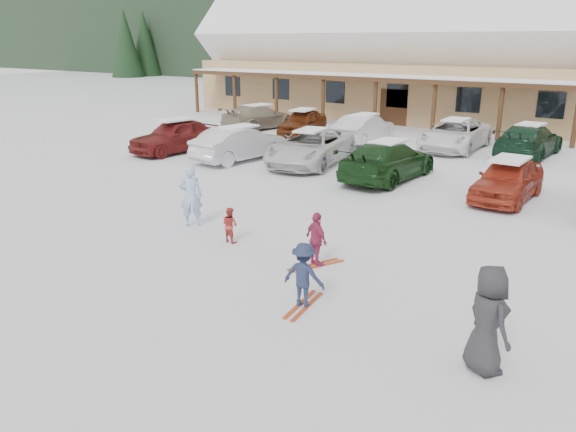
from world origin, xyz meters
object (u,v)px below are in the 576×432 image
Objects in this scene: child_navy at (304,275)px; child_magenta at (317,240)px; parked_car_8 at (303,122)px; parked_car_11 at (529,140)px; parked_car_4 at (508,179)px; parked_car_2 at (311,147)px; parked_car_0 at (176,136)px; parked_car_10 at (455,135)px; toddler_red at (230,225)px; day_lodge at (399,57)px; parked_car_3 at (388,161)px; parked_car_1 at (239,144)px; bystander_dark at (488,320)px; parked_car_7 at (258,117)px; adult_skier at (191,196)px; parked_car_9 at (364,129)px.

child_magenta is (-0.91, 1.93, -0.01)m from child_navy.
parked_car_11 is at bearing -6.07° from parked_car_8.
parked_car_8 reaches higher than parked_car_4.
parked_car_8 is at bearing 116.04° from parked_car_2.
parked_car_11 is at bearing 38.15° from parked_car_0.
parked_car_4 is 8.22m from parked_car_11.
parked_car_8 is 0.81× the size of parked_car_11.
parked_car_10 is (-2.33, 16.30, 0.07)m from child_magenta.
toddler_red is 0.72× the size of child_magenta.
day_lodge reaches higher than parked_car_3.
parked_car_11 is (0.99, 16.64, 0.07)m from child_magenta.
parked_car_4 is at bearing -16.13° from parked_car_2.
parked_car_1 reaches higher than parked_car_11.
bystander_dark is at bearing -75.96° from parked_car_4.
day_lodge is 13.85m from parked_car_10.
parked_car_7 is (-16.32, 7.62, 0.02)m from parked_car_4.
adult_skier is 0.35× the size of parked_car_3.
bystander_dark is at bearing -57.02° from parked_car_2.
parked_car_1 is 1.05× the size of parked_car_9.
bystander_dark reaches higher than parked_car_10.
parked_car_8 is 8.57m from parked_car_10.
parked_car_10 is at bearing -88.20° from child_navy.
day_lodge is 7.14× the size of parked_car_8.
day_lodge is 16.08× the size of bystander_dark.
bystander_dark is 0.44× the size of parked_car_8.
parked_car_3 is at bearing -49.24° from parked_car_8.
adult_skier reaches higher than parked_car_0.
parked_car_9 is at bearing -70.36° from toddler_red.
child_magenta is 19.30m from parked_car_8.
child_magenta is at bearing -66.43° from parked_car_2.
toddler_red is 0.19× the size of parked_car_3.
child_navy is 23.52m from parked_car_7.
parked_car_11 is (10.22, 8.29, -0.02)m from parked_car_1.
day_lodge is 22.15× the size of child_magenta.
parked_car_7 is at bearing -24.08° from child_magenta.
day_lodge is at bearing -44.72° from child_magenta.
parked_car_1 reaches higher than toddler_red.
parked_car_10 reaches higher than toddler_red.
toddler_red is 16.20m from parked_car_10.
parked_car_11 is (3.32, 0.34, -0.00)m from parked_car_10.
bystander_dark reaches higher than parked_car_11.
parked_car_7 is (-7.98, 6.69, -0.03)m from parked_car_2.
parked_car_9 is (-4.13, 15.45, 0.25)m from toddler_red.
day_lodge is at bearing -64.79° from parked_car_3.
parked_car_3 reaches higher than parked_car_7.
parked_car_10 is at bearing -7.02° from parked_car_8.
parked_car_7 is at bearing 179.16° from parked_car_10.
bystander_dark is (7.28, -2.30, 0.43)m from toddler_red.
adult_skier reaches higher than child_navy.
child_magenta is at bearing -73.03° from child_navy.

